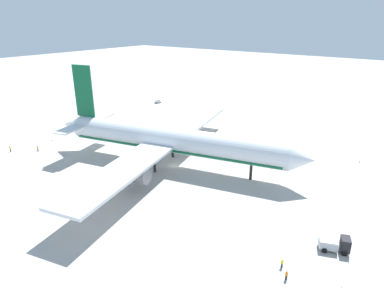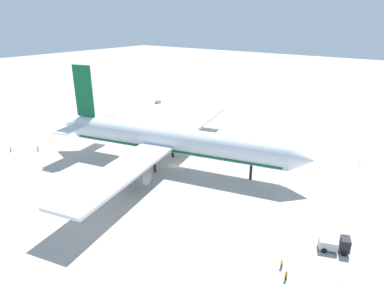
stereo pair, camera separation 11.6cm
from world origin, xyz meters
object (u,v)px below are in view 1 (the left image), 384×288
object	(u,v)px
service_truck_5	(335,244)
ground_worker_3	(286,275)
traffic_cone_2	(113,123)
ground_worker_0	(10,149)
airliner	(169,140)
ground_worker_2	(38,148)
baggage_cart_1	(158,101)
ground_worker_5	(282,263)
baggage_cart_0	(81,132)
traffic_cone_1	(52,140)
traffic_cone_0	(360,162)

from	to	relation	value
service_truck_5	ground_worker_3	bearing A→B (deg)	-109.61
traffic_cone_2	ground_worker_0	bearing A→B (deg)	-94.65
ground_worker_0	ground_worker_3	bearing A→B (deg)	-1.02
airliner	ground_worker_2	world-z (taller)	airliner
baggage_cart_1	service_truck_5	bearing A→B (deg)	-32.80
ground_worker_3	ground_worker_5	world-z (taller)	ground_worker_5
baggage_cart_0	ground_worker_3	size ratio (longest dim) A/B	1.90
baggage_cart_0	traffic_cone_1	world-z (taller)	traffic_cone_1
baggage_cart_1	ground_worker_2	size ratio (longest dim) A/B	1.88
traffic_cone_2	airliner	bearing A→B (deg)	-21.86
baggage_cart_0	service_truck_5	bearing A→B (deg)	-8.66
baggage_cart_0	ground_worker_2	distance (m)	19.13
airliner	traffic_cone_0	xyz separation A→B (m)	(41.73, 32.77, -7.01)
baggage_cart_1	traffic_cone_2	world-z (taller)	baggage_cart_1
ground_worker_3	traffic_cone_1	size ratio (longest dim) A/B	2.93
ground_worker_3	service_truck_5	bearing A→B (deg)	70.39
traffic_cone_0	traffic_cone_2	distance (m)	85.22
baggage_cart_1	traffic_cone_1	xyz separation A→B (m)	(6.56, -59.40, -0.55)
baggage_cart_0	baggage_cart_1	distance (m)	48.96
ground_worker_3	traffic_cone_2	distance (m)	92.70
ground_worker_0	ground_worker_2	world-z (taller)	ground_worker_2
airliner	traffic_cone_1	bearing A→B (deg)	-169.52
baggage_cart_0	traffic_cone_0	xyz separation A→B (m)	(84.73, 29.86, 0.01)
ground_worker_2	traffic_cone_1	distance (m)	9.07
ground_worker_5	traffic_cone_0	xyz separation A→B (m)	(1.31, 52.97, -0.54)
airliner	baggage_cart_1	xyz separation A→B (m)	(-50.05, 51.35, -6.46)
ground_worker_0	ground_worker_2	bearing A→B (deg)	38.67
ground_worker_0	ground_worker_2	xyz separation A→B (m)	(6.34, 5.08, 0.03)
traffic_cone_1	airliner	bearing A→B (deg)	10.48
baggage_cart_0	traffic_cone_0	bearing A→B (deg)	19.41
baggage_cart_1	ground_worker_5	world-z (taller)	ground_worker_5
ground_worker_2	traffic_cone_2	distance (m)	32.74
ground_worker_0	ground_worker_5	bearing A→B (deg)	0.40
ground_worker_5	baggage_cart_1	bearing A→B (deg)	141.66
ground_worker_0	traffic_cone_1	world-z (taller)	ground_worker_0
ground_worker_5	traffic_cone_2	xyz separation A→B (m)	(-82.42, 37.05, -0.54)
airliner	traffic_cone_2	size ratio (longest dim) A/B	140.57
ground_worker_2	traffic_cone_0	bearing A→B (deg)	31.08
ground_worker_2	traffic_cone_1	bearing A→B (deg)	121.98
baggage_cart_0	ground_worker_2	bearing A→B (deg)	-77.02
ground_worker_3	traffic_cone_1	world-z (taller)	ground_worker_3
service_truck_5	baggage_cart_1	bearing A→B (deg)	147.20
baggage_cart_1	ground_worker_2	world-z (taller)	ground_worker_2
ground_worker_5	baggage_cart_0	bearing A→B (deg)	164.52
ground_worker_2	ground_worker_3	bearing A→B (deg)	-4.70
airliner	ground_worker_2	xyz separation A→B (m)	(-38.71, -15.72, -6.39)
ground_worker_0	traffic_cone_2	xyz separation A→B (m)	(3.06, 37.64, -0.60)
traffic_cone_0	ground_worker_0	bearing A→B (deg)	-148.31
ground_worker_5	traffic_cone_0	size ratio (longest dim) A/B	2.94
traffic_cone_2	baggage_cart_1	bearing A→B (deg)	103.16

